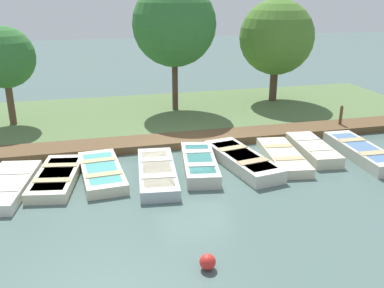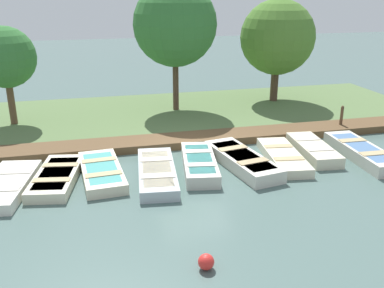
{
  "view_description": "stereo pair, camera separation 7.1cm",
  "coord_description": "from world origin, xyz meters",
  "px_view_note": "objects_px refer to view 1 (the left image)",
  "views": [
    {
      "loc": [
        13.5,
        -3.45,
        5.51
      ],
      "look_at": [
        0.43,
        -0.17,
        0.65
      ],
      "focal_mm": 40.0,
      "sensor_mm": 36.0,
      "label": 1
    },
    {
      "loc": [
        13.52,
        -3.38,
        5.51
      ],
      "look_at": [
        0.43,
        -0.17,
        0.65
      ],
      "focal_mm": 40.0,
      "sensor_mm": 36.0,
      "label": 2
    }
  ],
  "objects_px": {
    "rowboat_4": "(199,163)",
    "rowboat_6": "(283,156)",
    "rowboat_7": "(313,149)",
    "rowboat_8": "(362,152)",
    "park_tree_left": "(174,25)",
    "rowboat_3": "(157,172)",
    "buoy": "(208,262)",
    "park_tree_far_left": "(4,58)",
    "rowboat_0": "(7,186)",
    "mooring_post_far": "(341,118)",
    "rowboat_1": "(57,177)",
    "park_tree_center": "(276,37)",
    "rowboat_2": "(102,172)",
    "rowboat_5": "(242,160)"
  },
  "relations": [
    {
      "from": "rowboat_4",
      "to": "rowboat_6",
      "type": "height_order",
      "value": "rowboat_4"
    },
    {
      "from": "rowboat_7",
      "to": "rowboat_8",
      "type": "height_order",
      "value": "rowboat_8"
    },
    {
      "from": "rowboat_8",
      "to": "park_tree_left",
      "type": "bearing_deg",
      "value": -141.84
    },
    {
      "from": "rowboat_6",
      "to": "rowboat_3",
      "type": "bearing_deg",
      "value": -77.83
    },
    {
      "from": "buoy",
      "to": "park_tree_far_left",
      "type": "height_order",
      "value": "park_tree_far_left"
    },
    {
      "from": "rowboat_3",
      "to": "rowboat_6",
      "type": "distance_m",
      "value": 4.42
    },
    {
      "from": "rowboat_0",
      "to": "mooring_post_far",
      "type": "height_order",
      "value": "mooring_post_far"
    },
    {
      "from": "buoy",
      "to": "park_tree_far_left",
      "type": "distance_m",
      "value": 12.77
    },
    {
      "from": "rowboat_3",
      "to": "buoy",
      "type": "xyz_separation_m",
      "value": [
        4.85,
        0.24,
        -0.01
      ]
    },
    {
      "from": "rowboat_0",
      "to": "rowboat_4",
      "type": "xyz_separation_m",
      "value": [
        -0.17,
        5.84,
        0.04
      ]
    },
    {
      "from": "mooring_post_far",
      "to": "rowboat_1",
      "type": "bearing_deg",
      "value": -77.83
    },
    {
      "from": "park_tree_far_left",
      "to": "park_tree_center",
      "type": "xyz_separation_m",
      "value": [
        -1.12,
        12.27,
        0.38
      ]
    },
    {
      "from": "rowboat_2",
      "to": "rowboat_5",
      "type": "relative_size",
      "value": 0.89
    },
    {
      "from": "rowboat_1",
      "to": "rowboat_2",
      "type": "relative_size",
      "value": 0.98
    },
    {
      "from": "rowboat_1",
      "to": "rowboat_2",
      "type": "bearing_deg",
      "value": 103.07
    },
    {
      "from": "mooring_post_far",
      "to": "park_tree_far_left",
      "type": "distance_m",
      "value": 13.86
    },
    {
      "from": "rowboat_5",
      "to": "rowboat_8",
      "type": "height_order",
      "value": "rowboat_5"
    },
    {
      "from": "rowboat_8",
      "to": "rowboat_4",
      "type": "bearing_deg",
      "value": -91.08
    },
    {
      "from": "rowboat_1",
      "to": "rowboat_4",
      "type": "xyz_separation_m",
      "value": [
        0.12,
        4.46,
        0.05
      ]
    },
    {
      "from": "park_tree_left",
      "to": "park_tree_center",
      "type": "height_order",
      "value": "park_tree_left"
    },
    {
      "from": "rowboat_1",
      "to": "rowboat_3",
      "type": "relative_size",
      "value": 0.88
    },
    {
      "from": "park_tree_far_left",
      "to": "park_tree_center",
      "type": "height_order",
      "value": "park_tree_center"
    },
    {
      "from": "rowboat_5",
      "to": "rowboat_2",
      "type": "bearing_deg",
      "value": -103.74
    },
    {
      "from": "rowboat_1",
      "to": "park_tree_center",
      "type": "xyz_separation_m",
      "value": [
        -7.15,
        10.27,
        3.18
      ]
    },
    {
      "from": "rowboat_3",
      "to": "rowboat_6",
      "type": "xyz_separation_m",
      "value": [
        -0.32,
        4.41,
        -0.01
      ]
    },
    {
      "from": "rowboat_3",
      "to": "park_tree_far_left",
      "type": "distance_m",
      "value": 8.62
    },
    {
      "from": "rowboat_4",
      "to": "rowboat_8",
      "type": "height_order",
      "value": "rowboat_8"
    },
    {
      "from": "rowboat_0",
      "to": "rowboat_3",
      "type": "xyz_separation_m",
      "value": [
        0.12,
        4.4,
        0.01
      ]
    },
    {
      "from": "park_tree_far_left",
      "to": "park_tree_left",
      "type": "relative_size",
      "value": 0.71
    },
    {
      "from": "rowboat_3",
      "to": "park_tree_center",
      "type": "distance_m",
      "value": 10.95
    },
    {
      "from": "rowboat_0",
      "to": "rowboat_2",
      "type": "height_order",
      "value": "same"
    },
    {
      "from": "park_tree_far_left",
      "to": "rowboat_0",
      "type": "bearing_deg",
      "value": 5.6
    },
    {
      "from": "rowboat_6",
      "to": "park_tree_far_left",
      "type": "relative_size",
      "value": 0.77
    },
    {
      "from": "rowboat_4",
      "to": "rowboat_7",
      "type": "distance_m",
      "value": 4.27
    },
    {
      "from": "rowboat_6",
      "to": "mooring_post_far",
      "type": "xyz_separation_m",
      "value": [
        -2.49,
        3.73,
        0.38
      ]
    },
    {
      "from": "rowboat_3",
      "to": "park_tree_left",
      "type": "relative_size",
      "value": 0.6
    },
    {
      "from": "buoy",
      "to": "rowboat_1",
      "type": "bearing_deg",
      "value": -148.25
    },
    {
      "from": "rowboat_2",
      "to": "rowboat_6",
      "type": "bearing_deg",
      "value": 84.25
    },
    {
      "from": "rowboat_8",
      "to": "park_tree_far_left",
      "type": "bearing_deg",
      "value": -115.64
    },
    {
      "from": "park_tree_center",
      "to": "park_tree_left",
      "type": "bearing_deg",
      "value": -84.26
    },
    {
      "from": "rowboat_4",
      "to": "mooring_post_far",
      "type": "distance_m",
      "value": 7.17
    },
    {
      "from": "park_tree_center",
      "to": "park_tree_far_left",
      "type": "bearing_deg",
      "value": -84.76
    },
    {
      "from": "rowboat_4",
      "to": "buoy",
      "type": "bearing_deg",
      "value": -3.63
    },
    {
      "from": "rowboat_1",
      "to": "rowboat_2",
      "type": "distance_m",
      "value": 1.35
    },
    {
      "from": "rowboat_5",
      "to": "park_tree_left",
      "type": "bearing_deg",
      "value": 176.51
    },
    {
      "from": "rowboat_5",
      "to": "rowboat_8",
      "type": "bearing_deg",
      "value": 76.48
    },
    {
      "from": "mooring_post_far",
      "to": "park_tree_left",
      "type": "xyz_separation_m",
      "value": [
        -4.23,
        -6.06,
        3.53
      ]
    },
    {
      "from": "rowboat_2",
      "to": "park_tree_center",
      "type": "bearing_deg",
      "value": 124.12
    },
    {
      "from": "rowboat_1",
      "to": "mooring_post_far",
      "type": "bearing_deg",
      "value": 112.33
    },
    {
      "from": "rowboat_2",
      "to": "park_tree_far_left",
      "type": "height_order",
      "value": "park_tree_far_left"
    }
  ]
}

